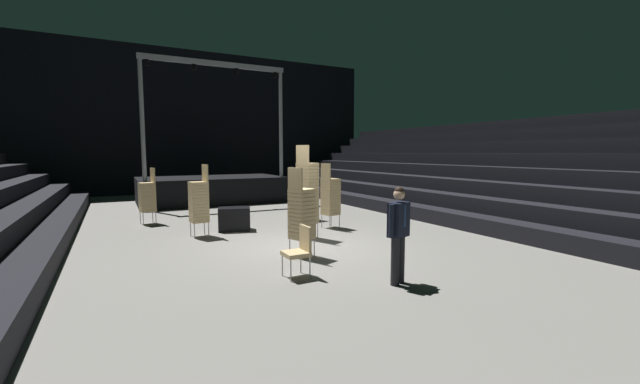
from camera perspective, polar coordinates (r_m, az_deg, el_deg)
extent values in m
cube|color=slate|center=(9.57, -2.60, -8.36)|extent=(22.00, 30.00, 0.10)
cube|color=black|center=(23.79, -18.48, 9.61)|extent=(22.00, 0.30, 8.00)
cube|color=black|center=(9.72, -35.88, -7.57)|extent=(0.75, 24.00, 0.45)
cube|color=black|center=(13.40, 16.76, -3.32)|extent=(0.75, 24.00, 0.45)
cube|color=black|center=(13.87, 19.02, -1.21)|extent=(0.75, 24.00, 0.45)
cube|color=black|center=(14.38, 21.13, 0.76)|extent=(0.75, 24.00, 0.45)
cube|color=black|center=(14.92, 23.08, 2.59)|extent=(0.75, 24.00, 0.45)
cube|color=black|center=(15.50, 24.90, 4.28)|extent=(0.75, 24.00, 0.45)
cube|color=black|center=(16.10, 26.60, 5.84)|extent=(0.75, 24.00, 0.45)
cube|color=black|center=(16.73, 28.18, 7.29)|extent=(0.75, 24.00, 0.45)
cube|color=black|center=(17.37, 29.65, 8.62)|extent=(0.75, 24.00, 0.45)
cube|color=black|center=(18.72, -15.55, 0.34)|extent=(6.26, 3.47, 1.16)
cylinder|color=#9EA0A8|center=(16.82, -24.47, 9.59)|extent=(0.16, 0.16, 4.78)
cylinder|color=#9EA0A8|center=(18.12, -5.72, 9.76)|extent=(0.16, 0.16, 4.78)
cube|color=#9EA0A8|center=(17.58, -14.96, 17.61)|extent=(5.96, 0.20, 0.20)
cylinder|color=black|center=(17.13, -23.92, 16.88)|extent=(0.18, 0.18, 0.22)
cylinder|color=black|center=(17.36, -17.88, 16.94)|extent=(0.18, 0.18, 0.22)
cylinder|color=black|center=(17.75, -12.06, 16.83)|extent=(0.18, 0.18, 0.22)
cylinder|color=black|center=(18.31, -6.55, 16.57)|extent=(0.18, 0.18, 0.22)
cylinder|color=black|center=(7.10, 11.62, -9.57)|extent=(0.15, 0.15, 0.84)
cylinder|color=black|center=(6.95, 10.89, -9.90)|extent=(0.15, 0.15, 0.84)
cube|color=silver|center=(6.84, 11.82, -4.01)|extent=(0.20, 0.16, 0.59)
cube|color=black|center=(6.87, 11.38, -3.96)|extent=(0.46, 0.36, 0.59)
cube|color=navy|center=(6.81, 12.24, -3.46)|extent=(0.06, 0.03, 0.38)
cylinder|color=black|center=(7.07, 12.30, -3.60)|extent=(0.12, 0.12, 0.55)
cylinder|color=black|center=(6.67, 10.40, -4.13)|extent=(0.12, 0.12, 0.55)
sphere|color=#DBAD89|center=(6.81, 11.45, -0.35)|extent=(0.20, 0.20, 0.20)
sphere|color=black|center=(6.81, 11.46, 0.11)|extent=(0.16, 0.16, 0.16)
cylinder|color=#B2B5BA|center=(13.67, -4.02, -3.01)|extent=(0.02, 0.02, 0.40)
cylinder|color=#B2B5BA|center=(13.89, -2.74, -2.87)|extent=(0.02, 0.02, 0.40)
cylinder|color=#B2B5BA|center=(13.37, -3.09, -3.21)|extent=(0.02, 0.02, 0.40)
cylinder|color=#B2B5BA|center=(13.59, -1.79, -3.05)|extent=(0.02, 0.02, 0.40)
cube|color=tan|center=(13.59, -2.91, -2.02)|extent=(0.52, 0.52, 0.08)
cube|color=tan|center=(13.58, -2.92, -1.67)|extent=(0.52, 0.52, 0.08)
cube|color=tan|center=(13.57, -2.92, -1.31)|extent=(0.52, 0.52, 0.08)
cube|color=tan|center=(13.56, -2.92, -0.96)|extent=(0.52, 0.52, 0.08)
cube|color=tan|center=(13.55, -2.92, -0.60)|extent=(0.52, 0.52, 0.08)
cube|color=tan|center=(13.54, -2.92, -0.24)|extent=(0.52, 0.52, 0.08)
cube|color=tan|center=(13.53, -2.93, 0.12)|extent=(0.52, 0.52, 0.08)
cube|color=tan|center=(13.52, -2.93, 0.47)|extent=(0.52, 0.52, 0.08)
cube|color=tan|center=(13.52, -2.93, 0.83)|extent=(0.52, 0.52, 0.08)
cube|color=tan|center=(13.51, -2.93, 1.19)|extent=(0.52, 0.52, 0.08)
cube|color=tan|center=(13.50, -2.93, 1.55)|extent=(0.52, 0.52, 0.08)
cube|color=tan|center=(13.50, -2.94, 1.91)|extent=(0.52, 0.52, 0.08)
cube|color=tan|center=(13.49, -2.94, 2.27)|extent=(0.52, 0.52, 0.08)
cube|color=tan|center=(13.49, -2.94, 2.63)|extent=(0.52, 0.52, 0.08)
cube|color=tan|center=(13.48, -2.94, 2.99)|extent=(0.52, 0.52, 0.08)
cube|color=tan|center=(13.48, -2.94, 3.35)|extent=(0.52, 0.52, 0.08)
cube|color=tan|center=(13.31, -2.45, 4.50)|extent=(0.41, 0.13, 0.46)
cylinder|color=#B2B5BA|center=(10.80, -1.91, -5.36)|extent=(0.02, 0.02, 0.40)
cylinder|color=#B2B5BA|center=(10.56, -0.34, -5.62)|extent=(0.02, 0.02, 0.40)
cylinder|color=#B2B5BA|center=(10.52, -3.27, -5.67)|extent=(0.02, 0.02, 0.40)
cylinder|color=#B2B5BA|center=(10.27, -1.69, -5.94)|extent=(0.02, 0.02, 0.40)
cube|color=tan|center=(10.49, -1.81, -4.35)|extent=(0.58, 0.58, 0.08)
cube|color=tan|center=(10.47, -1.81, -3.89)|extent=(0.58, 0.58, 0.08)
cube|color=tan|center=(10.46, -1.81, -3.43)|extent=(0.58, 0.58, 0.08)
cube|color=tan|center=(10.45, -1.81, -2.97)|extent=(0.58, 0.58, 0.08)
cube|color=tan|center=(10.43, -1.81, -2.51)|extent=(0.58, 0.58, 0.08)
cube|color=tan|center=(10.42, -1.82, -2.05)|extent=(0.58, 0.58, 0.08)
cube|color=tan|center=(10.41, -1.82, -1.58)|extent=(0.58, 0.58, 0.08)
cube|color=tan|center=(10.40, -1.82, -1.12)|extent=(0.58, 0.58, 0.08)
cube|color=tan|center=(10.39, -1.82, -0.65)|extent=(0.58, 0.58, 0.08)
cube|color=tan|center=(10.38, -1.82, -0.19)|extent=(0.58, 0.58, 0.08)
cube|color=tan|center=(10.37, -1.82, 0.28)|extent=(0.58, 0.58, 0.08)
cube|color=tan|center=(10.36, -1.82, 0.75)|extent=(0.58, 0.58, 0.08)
cube|color=tan|center=(10.36, -1.83, 1.22)|extent=(0.58, 0.58, 0.08)
cube|color=tan|center=(10.35, -1.83, 1.69)|extent=(0.58, 0.58, 0.08)
cube|color=tan|center=(10.35, -1.83, 2.16)|extent=(0.58, 0.58, 0.08)
cube|color=tan|center=(10.34, -1.83, 2.63)|extent=(0.58, 0.58, 0.08)
cube|color=tan|center=(10.34, -1.83, 3.10)|extent=(0.58, 0.58, 0.08)
cube|color=tan|center=(10.33, -1.83, 3.57)|extent=(0.58, 0.58, 0.08)
cube|color=tan|center=(10.33, -1.84, 4.04)|extent=(0.58, 0.58, 0.08)
cube|color=tan|center=(10.18, -2.56, 5.54)|extent=(0.21, 0.39, 0.46)
cylinder|color=#B2B5BA|center=(8.96, -2.64, -7.69)|extent=(0.02, 0.02, 0.40)
cylinder|color=#B2B5BA|center=(8.70, -0.85, -8.09)|extent=(0.02, 0.02, 0.40)
cylinder|color=#B2B5BA|center=(8.70, -4.42, -8.11)|extent=(0.02, 0.02, 0.40)
cylinder|color=#B2B5BA|center=(8.44, -2.63, -8.54)|extent=(0.02, 0.02, 0.40)
cube|color=tan|center=(8.64, -2.64, -6.54)|extent=(0.56, 0.56, 0.08)
cube|color=tan|center=(8.63, -2.65, -5.99)|extent=(0.56, 0.56, 0.08)
cube|color=tan|center=(8.61, -2.65, -5.44)|extent=(0.56, 0.56, 0.08)
cube|color=tan|center=(8.59, -2.65, -4.88)|extent=(0.56, 0.56, 0.08)
cube|color=tan|center=(8.58, -2.65, -4.32)|extent=(0.56, 0.56, 0.08)
cube|color=tan|center=(8.56, -2.66, -3.76)|extent=(0.56, 0.56, 0.08)
cube|color=tan|center=(8.55, -2.66, -3.20)|extent=(0.56, 0.56, 0.08)
cube|color=tan|center=(8.54, -2.66, -2.64)|extent=(0.56, 0.56, 0.08)
cube|color=tan|center=(8.52, -2.66, -2.07)|extent=(0.56, 0.56, 0.08)
cube|color=tan|center=(8.51, -2.67, -1.50)|extent=(0.56, 0.56, 0.08)
cube|color=tan|center=(8.50, -2.67, -0.94)|extent=(0.56, 0.56, 0.08)
cube|color=tan|center=(8.49, -2.67, -0.37)|extent=(0.56, 0.56, 0.08)
cube|color=tan|center=(8.48, -2.67, 0.20)|extent=(0.56, 0.56, 0.08)
cube|color=tan|center=(8.33, -3.63, 1.98)|extent=(0.18, 0.40, 0.46)
cylinder|color=#B2B5BA|center=(13.49, -24.34, -3.63)|extent=(0.02, 0.02, 0.40)
cylinder|color=#B2B5BA|center=(13.86, -24.71, -3.41)|extent=(0.02, 0.02, 0.40)
cylinder|color=#B2B5BA|center=(13.58, -22.78, -3.51)|extent=(0.02, 0.02, 0.40)
cylinder|color=#B2B5BA|center=(13.95, -23.18, -3.29)|extent=(0.02, 0.02, 0.40)
cube|color=tan|center=(13.68, -23.80, -2.46)|extent=(0.51, 0.51, 0.08)
cube|color=tan|center=(13.67, -23.81, -2.11)|extent=(0.51, 0.51, 0.08)
cube|color=tan|center=(13.66, -23.82, -1.75)|extent=(0.51, 0.51, 0.08)
cube|color=tan|center=(13.65, -23.84, -1.40)|extent=(0.51, 0.51, 0.08)
cube|color=tan|center=(13.64, -23.85, -1.04)|extent=(0.51, 0.51, 0.08)
cube|color=tan|center=(13.63, -23.87, -0.69)|extent=(0.51, 0.51, 0.08)
cube|color=tan|center=(13.63, -23.88, -0.33)|extent=(0.51, 0.51, 0.08)
cube|color=tan|center=(13.62, -23.90, 0.02)|extent=(0.51, 0.51, 0.08)
cube|color=tan|center=(13.61, -23.91, 0.38)|extent=(0.51, 0.51, 0.08)
cube|color=tan|center=(13.60, -23.93, 0.73)|extent=(0.51, 0.51, 0.08)
cube|color=tan|center=(13.60, -23.94, 1.09)|extent=(0.51, 0.51, 0.08)
cube|color=tan|center=(13.63, -23.19, 2.28)|extent=(0.12, 0.41, 0.46)
cylinder|color=#B2B5BA|center=(12.21, 1.63, -4.06)|extent=(0.02, 0.02, 0.40)
cylinder|color=#B2B5BA|center=(11.93, 2.83, -4.30)|extent=(0.02, 0.02, 0.40)
cylinder|color=#B2B5BA|center=(11.97, 0.26, -4.26)|extent=(0.02, 0.02, 0.40)
cylinder|color=#B2B5BA|center=(11.68, 1.44, -4.51)|extent=(0.02, 0.02, 0.40)
cube|color=tan|center=(11.91, 1.54, -3.13)|extent=(0.52, 0.52, 0.08)
cube|color=tan|center=(11.89, 1.55, -2.73)|extent=(0.52, 0.52, 0.08)
cube|color=tan|center=(11.88, 1.55, -2.32)|extent=(0.52, 0.52, 0.08)
cube|color=tan|center=(11.87, 1.55, -1.91)|extent=(0.52, 0.52, 0.08)
cube|color=tan|center=(11.86, 1.55, -1.51)|extent=(0.52, 0.52, 0.08)
cube|color=tan|center=(11.85, 1.55, -1.10)|extent=(0.52, 0.52, 0.08)
cube|color=tan|center=(11.84, 1.55, -0.69)|extent=(0.52, 0.52, 0.08)
cube|color=tan|center=(11.83, 1.55, -0.28)|extent=(0.52, 0.52, 0.08)
cube|color=tan|center=(11.82, 1.55, 0.13)|extent=(0.52, 0.52, 0.08)
cube|color=tan|center=(11.81, 1.55, 0.54)|extent=(0.52, 0.52, 0.08)
cube|color=tan|center=(11.80, 1.56, 0.95)|extent=(0.52, 0.52, 0.08)
cube|color=tan|center=(11.80, 1.56, 1.36)|extent=(0.52, 0.52, 0.08)
cube|color=tan|center=(11.79, 1.56, 1.77)|extent=(0.52, 0.52, 0.08)
cube|color=tan|center=(11.65, 0.83, 3.07)|extent=(0.13, 0.41, 0.46)
cylinder|color=#B2B5BA|center=(10.96, -17.81, -5.47)|extent=(0.02, 0.02, 0.40)
cylinder|color=#B2B5BA|center=(11.32, -18.33, -5.13)|extent=(0.02, 0.02, 0.40)
cylinder|color=#B2B5BA|center=(11.07, -15.91, -5.31)|extent=(0.02, 0.02, 0.40)
cylinder|color=#B2B5BA|center=(11.42, -16.49, -4.98)|extent=(0.02, 0.02, 0.40)
cube|color=tan|center=(11.15, -17.17, -4.00)|extent=(0.48, 0.48, 0.08)
cube|color=tan|center=(11.14, -17.18, -3.57)|extent=(0.48, 0.48, 0.08)
cube|color=tan|center=(11.12, -17.20, -3.13)|extent=(0.48, 0.48, 0.08)
cube|color=tan|center=(11.11, -17.21, -2.70)|extent=(0.48, 0.48, 0.08)
cube|color=tan|center=(11.10, -17.22, -2.27)|extent=(0.48, 0.48, 0.08)
cube|color=tan|center=(11.09, -17.23, -1.83)|extent=(0.48, 0.48, 0.08)
cube|color=tan|center=(11.08, -17.25, -1.40)|extent=(0.48, 0.48, 0.08)
cube|color=tan|center=(11.07, -17.26, -0.96)|extent=(0.48, 0.48, 0.08)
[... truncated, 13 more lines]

